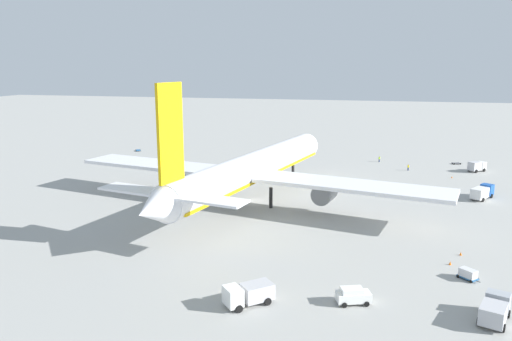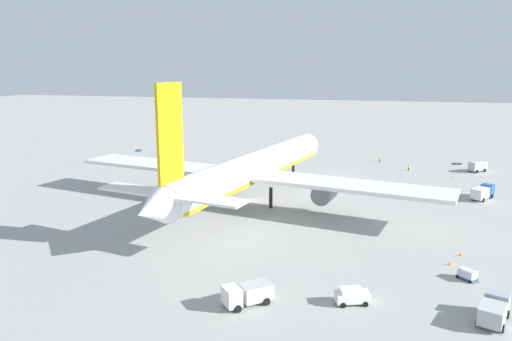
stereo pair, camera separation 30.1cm
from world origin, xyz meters
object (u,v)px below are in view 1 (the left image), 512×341
Objects in this scene: service_truck_2 at (249,293)px; baggage_cart_2 at (456,163)px; service_truck_0 at (495,309)px; ground_worker_0 at (379,159)px; traffic_cone_2 at (461,254)px; service_truck_1 at (477,166)px; baggage_cart_1 at (138,150)px; service_van at (353,295)px; traffic_cone_0 at (452,177)px; service_truck_3 at (482,192)px; baggage_cart_0 at (468,274)px; ground_worker_1 at (408,167)px; airliner at (251,169)px; traffic_cone_1 at (450,263)px.

baggage_cart_2 is (95.34, -36.16, -1.15)m from service_truck_2.
service_truck_0 is 3.68× the size of ground_worker_0.
service_truck_0 reaches higher than traffic_cone_2.
service_truck_1 reaches higher than baggage_cart_1.
service_van is 75.93m from traffic_cone_0.
service_truck_3 is 41.89m from ground_worker_0.
service_truck_2 is (-2.68, 27.35, -0.01)m from service_truck_0.
service_truck_3 is 44.51m from baggage_cart_0.
service_truck_3 is 4.26× the size of ground_worker_1.
ground_worker_0 is (50.82, -25.42, -6.17)m from airliner.
traffic_cone_2 is at bearing -50.10° from service_truck_2.
service_truck_1 is at bearing -12.54° from traffic_cone_1.
traffic_cone_0 is (-19.08, 3.63, 0.01)m from baggage_cart_2.
service_truck_0 reaches higher than baggage_cart_1.
service_truck_1 reaches higher than traffic_cone_0.
service_truck_3 is 40.51m from traffic_cone_1.
service_truck_0 is 127.35m from baggage_cart_1.
baggage_cart_0 is 0.95× the size of baggage_cart_2.
traffic_cone_2 reaches higher than baggage_cart_2.
airliner is 142.64× the size of traffic_cone_2.
baggage_cart_1 is 84.98m from ground_worker_1.
service_truck_2 is 10.98× the size of traffic_cone_2.
ground_worker_1 is 12.27m from traffic_cone_0.
baggage_cart_0 is at bearing -160.65° from traffic_cone_1.
airliner is at bearing 14.02° from service_truck_2.
traffic_cone_1 is (-24.25, -35.39, -6.74)m from airliner.
traffic_cone_1 is (15.55, 2.57, -1.15)m from service_truck_0.
traffic_cone_2 is at bearing 168.40° from service_truck_1.
traffic_cone_0 is at bearing -6.08° from traffic_cone_2.
airliner reaches higher than service_truck_1.
service_truck_2 is 82.92m from traffic_cone_0.
traffic_cone_0 and traffic_cone_2 have the same top height.
traffic_cone_2 is at bearing 165.22° from service_truck_3.
service_van reaches higher than traffic_cone_1.
service_truck_0 is 3.74× the size of ground_worker_1.
ground_worker_1 reaches higher than baggage_cart_2.
airliner is 26.79× the size of baggage_cart_2.
ground_worker_1 reaches higher than traffic_cone_1.
traffic_cone_1 is at bearing 171.60° from baggage_cart_2.
service_truck_3 is at bearing -149.67° from ground_worker_0.
traffic_cone_1 is at bearing -172.43° from ground_worker_0.
baggage_cart_1 is 5.50× the size of traffic_cone_1.
ground_worker_0 is at bearing 36.52° from ground_worker_1.
baggage_cart_0 is (-43.46, 9.58, -0.72)m from service_truck_3.
service_truck_3 is at bearing -72.52° from airliner.
service_truck_0 reaches higher than traffic_cone_0.
service_van is at bearing 161.40° from service_truck_1.
service_truck_1 is (83.25, -12.49, 0.08)m from service_truck_0.
airliner reaches higher than ground_worker_0.
traffic_cone_1 is (4.55, 1.60, -0.50)m from baggage_cart_0.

